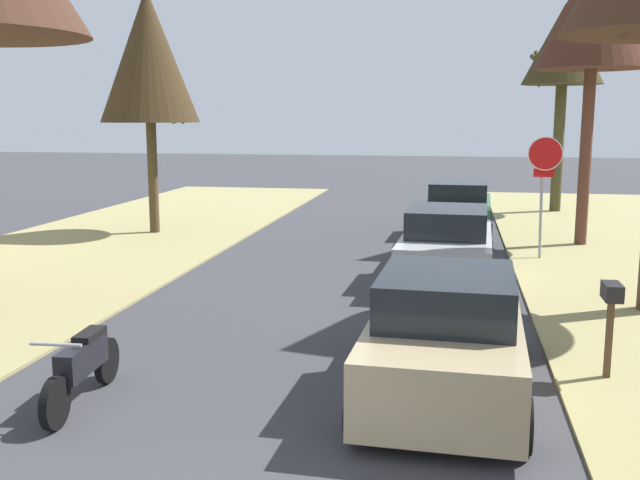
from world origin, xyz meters
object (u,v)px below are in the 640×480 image
(street_tree_right_far, at_px, (564,47))
(street_tree_left_mid_b, at_px, (148,57))
(parked_sedan_tan, at_px, (446,335))
(curbside_mailbox, at_px, (611,303))
(parked_sedan_green, at_px, (458,210))
(parked_motorcycle, at_px, (83,365))
(parked_sedan_silver, at_px, (447,247))
(street_tree_right_mid_b, at_px, (595,8))
(stop_sign_far, at_px, (544,171))

(street_tree_right_far, relative_size, street_tree_left_mid_b, 1.04)
(parked_sedan_tan, xyz_separation_m, curbside_mailbox, (2.10, 0.73, 0.33))
(parked_sedan_green, height_order, parked_motorcycle, parked_sedan_green)
(street_tree_right_far, distance_m, parked_sedan_green, 8.45)
(parked_sedan_silver, bearing_deg, parked_sedan_tan, -89.39)
(parked_sedan_tan, bearing_deg, street_tree_right_mid_b, 73.03)
(street_tree_right_mid_b, xyz_separation_m, parked_sedan_tan, (-3.43, -11.24, -5.45))
(street_tree_right_mid_b, bearing_deg, street_tree_right_far, 88.12)
(parked_sedan_green, xyz_separation_m, curbside_mailbox, (1.92, -11.80, 0.33))
(stop_sign_far, relative_size, parked_sedan_green, 0.66)
(parked_motorcycle, distance_m, curbside_mailbox, 6.74)
(street_tree_right_mid_b, height_order, parked_sedan_silver, street_tree_right_mid_b)
(parked_sedan_tan, relative_size, parked_sedan_silver, 1.00)
(parked_motorcycle, bearing_deg, stop_sign_far, 57.89)
(stop_sign_far, bearing_deg, curbside_mailbox, -90.29)
(stop_sign_far, height_order, parked_motorcycle, stop_sign_far)
(parked_sedan_tan, bearing_deg, stop_sign_far, 76.69)
(street_tree_left_mid_b, relative_size, parked_sedan_tan, 1.56)
(stop_sign_far, height_order, street_tree_right_far, street_tree_right_far)
(street_tree_left_mid_b, relative_size, parked_sedan_silver, 1.56)
(parked_sedan_tan, xyz_separation_m, parked_sedan_green, (0.19, 12.52, 0.00))
(parked_sedan_tan, bearing_deg, parked_motorcycle, -163.98)
(parked_sedan_silver, relative_size, curbside_mailbox, 3.52)
(street_tree_right_far, height_order, parked_sedan_silver, street_tree_right_far)
(street_tree_right_mid_b, relative_size, parked_sedan_green, 1.74)
(street_tree_right_far, distance_m, curbside_mailbox, 18.28)
(stop_sign_far, xyz_separation_m, parked_sedan_silver, (-2.21, -2.69, -1.44))
(parked_motorcycle, bearing_deg, curbside_mailbox, 17.03)
(street_tree_right_mid_b, distance_m, parked_sedan_tan, 12.96)
(stop_sign_far, bearing_deg, parked_sedan_tan, -103.31)
(parked_sedan_green, distance_m, parked_motorcycle, 14.49)
(parked_sedan_tan, xyz_separation_m, parked_sedan_silver, (-0.07, 6.37, 0.00))
(street_tree_right_mid_b, height_order, parked_sedan_tan, street_tree_right_mid_b)
(street_tree_left_mid_b, height_order, parked_sedan_tan, street_tree_left_mid_b)
(parked_sedan_silver, bearing_deg, parked_motorcycle, -119.19)
(street_tree_left_mid_b, relative_size, curbside_mailbox, 5.50)
(stop_sign_far, distance_m, street_tree_right_far, 10.05)
(stop_sign_far, height_order, street_tree_right_mid_b, street_tree_right_mid_b)
(parked_sedan_silver, height_order, curbside_mailbox, parked_sedan_silver)
(street_tree_right_mid_b, height_order, street_tree_right_far, street_tree_right_mid_b)
(stop_sign_far, height_order, street_tree_left_mid_b, street_tree_left_mid_b)
(street_tree_left_mid_b, bearing_deg, parked_sedan_silver, -28.72)
(stop_sign_far, relative_size, parked_motorcycle, 1.43)
(curbside_mailbox, bearing_deg, parked_sedan_green, 99.24)
(parked_sedan_tan, distance_m, curbside_mailbox, 2.25)
(street_tree_right_mid_b, distance_m, curbside_mailbox, 11.77)
(street_tree_left_mid_b, xyz_separation_m, parked_sedan_silver, (8.58, -4.70, -4.39))
(parked_sedan_silver, height_order, parked_sedan_green, same)
(parked_sedan_green, height_order, curbside_mailbox, parked_sedan_green)
(street_tree_right_far, bearing_deg, parked_sedan_tan, -101.32)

